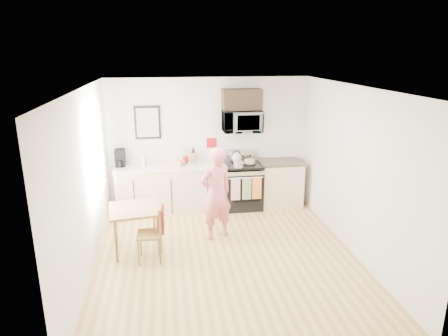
{
  "coord_description": "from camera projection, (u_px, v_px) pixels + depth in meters",
  "views": [
    {
      "loc": [
        -0.87,
        -5.54,
        3.1
      ],
      "look_at": [
        0.11,
        1.0,
        1.14
      ],
      "focal_mm": 32.0,
      "sensor_mm": 36.0,
      "label": 1
    }
  ],
  "objects": [
    {
      "name": "kettle",
      "position": [
        236.0,
        157.0,
        8.0
      ],
      "size": [
        0.2,
        0.2,
        0.25
      ],
      "color": "silver",
      "rests_on": "range"
    },
    {
      "name": "countertop_right",
      "position": [
        281.0,
        162.0,
        8.09
      ],
      "size": [
        0.88,
        0.64,
        0.04
      ],
      "primitive_type": "cube",
      "color": "black",
      "rests_on": "cabinet_right"
    },
    {
      "name": "fruit_bowl",
      "position": [
        180.0,
        162.0,
        7.84
      ],
      "size": [
        0.25,
        0.25,
        0.1
      ],
      "color": "silver",
      "rests_on": "countertop_left"
    },
    {
      "name": "countertop_left",
      "position": [
        170.0,
        166.0,
        7.78
      ],
      "size": [
        2.14,
        0.64,
        0.04
      ],
      "primitive_type": "cube",
      "color": "silver",
      "rests_on": "cabinet_left"
    },
    {
      "name": "utensil_crock",
      "position": [
        185.0,
        157.0,
        7.94
      ],
      "size": [
        0.1,
        0.1,
        0.31
      ],
      "color": "#A20D13",
      "rests_on": "countertop_left"
    },
    {
      "name": "cabinet_left",
      "position": [
        171.0,
        189.0,
        7.91
      ],
      "size": [
        2.1,
        0.6,
        0.9
      ],
      "primitive_type": "cube",
      "color": "#DBBB8C",
      "rests_on": "floor"
    },
    {
      "name": "upper_cabinet",
      "position": [
        242.0,
        99.0,
        7.74
      ],
      "size": [
        0.76,
        0.35,
        0.4
      ],
      "primitive_type": "cube",
      "color": "black",
      "rests_on": "back_wall"
    },
    {
      "name": "back_wall",
      "position": [
        209.0,
        143.0,
        8.07
      ],
      "size": [
        4.0,
        0.04,
        2.6
      ],
      "primitive_type": "cube",
      "color": "silver",
      "rests_on": "floor"
    },
    {
      "name": "range",
      "position": [
        242.0,
        187.0,
        8.09
      ],
      "size": [
        0.76,
        0.7,
        1.16
      ],
      "color": "black",
      "rests_on": "floor"
    },
    {
      "name": "wall_art",
      "position": [
        148.0,
        122.0,
        7.75
      ],
      "size": [
        0.5,
        0.04,
        0.65
      ],
      "color": "black",
      "rests_on": "back_wall"
    },
    {
      "name": "cabinet_right",
      "position": [
        280.0,
        184.0,
        8.23
      ],
      "size": [
        0.84,
        0.6,
        0.9
      ],
      "primitive_type": "cube",
      "color": "#DBBB8C",
      "rests_on": "floor"
    },
    {
      "name": "bread_bag",
      "position": [
        172.0,
        165.0,
        7.57
      ],
      "size": [
        0.33,
        0.16,
        0.12
      ],
      "primitive_type": "cube",
      "rotation": [
        0.0,
        0.0,
        -0.04
      ],
      "color": "tan",
      "rests_on": "countertop_left"
    },
    {
      "name": "milk_carton",
      "position": [
        144.0,
        161.0,
        7.66
      ],
      "size": [
        0.11,
        0.11,
        0.23
      ],
      "primitive_type": "cube",
      "rotation": [
        0.0,
        0.0,
        -0.38
      ],
      "color": "tan",
      "rests_on": "countertop_left"
    },
    {
      "name": "dining_table",
      "position": [
        135.0,
        213.0,
        6.27
      ],
      "size": [
        0.77,
        0.77,
        0.72
      ],
      "rotation": [
        0.0,
        0.0,
        0.13
      ],
      "color": "brown",
      "rests_on": "floor"
    },
    {
      "name": "pot",
      "position": [
        239.0,
        164.0,
        7.71
      ],
      "size": [
        0.2,
        0.34,
        0.1
      ],
      "rotation": [
        0.0,
        0.0,
        0.23
      ],
      "color": "silver",
      "rests_on": "range"
    },
    {
      "name": "front_wall",
      "position": [
        265.0,
        252.0,
        3.7
      ],
      "size": [
        4.0,
        0.04,
        2.6
      ],
      "primitive_type": "cube",
      "color": "silver",
      "rests_on": "floor"
    },
    {
      "name": "wall_trivet",
      "position": [
        212.0,
        143.0,
        8.06
      ],
      "size": [
        0.2,
        0.02,
        0.2
      ],
      "primitive_type": "cube",
      "color": "#A20D13",
      "rests_on": "back_wall"
    },
    {
      "name": "left_wall",
      "position": [
        86.0,
        184.0,
        5.6
      ],
      "size": [
        0.04,
        4.6,
        2.6
      ],
      "primitive_type": "cube",
      "color": "silver",
      "rests_on": "floor"
    },
    {
      "name": "right_wall",
      "position": [
        354.0,
        171.0,
        6.17
      ],
      "size": [
        0.04,
        4.6,
        2.6
      ],
      "primitive_type": "cube",
      "color": "silver",
      "rests_on": "floor"
    },
    {
      "name": "knife_block",
      "position": [
        193.0,
        157.0,
        7.98
      ],
      "size": [
        0.11,
        0.14,
        0.2
      ],
      "primitive_type": "cube",
      "rotation": [
        0.0,
        0.0,
        -0.13
      ],
      "color": "brown",
      "rests_on": "countertop_left"
    },
    {
      "name": "chair",
      "position": [
        157.0,
        225.0,
        6.0
      ],
      "size": [
        0.43,
        0.39,
        0.88
      ],
      "rotation": [
        0.0,
        0.0,
        -0.04
      ],
      "color": "brown",
      "rests_on": "floor"
    },
    {
      "name": "ceiling",
      "position": [
        227.0,
        88.0,
        5.52
      ],
      "size": [
        4.0,
        4.6,
        0.04
      ],
      "primitive_type": "cube",
      "color": "white",
      "rests_on": "back_wall"
    },
    {
      "name": "floor",
      "position": [
        226.0,
        256.0,
        6.26
      ],
      "size": [
        4.6,
        4.6,
        0.0
      ],
      "primitive_type": "plane",
      "color": "#A37B3F",
      "rests_on": "ground"
    },
    {
      "name": "window",
      "position": [
        96.0,
        152.0,
        6.29
      ],
      "size": [
        0.06,
        1.4,
        1.5
      ],
      "color": "white",
      "rests_on": "left_wall"
    },
    {
      "name": "microwave",
      "position": [
        242.0,
        121.0,
        7.82
      ],
      "size": [
        0.76,
        0.51,
        0.42
      ],
      "primitive_type": "imported",
      "color": "silver",
      "rests_on": "back_wall"
    },
    {
      "name": "cake",
      "position": [
        250.0,
        162.0,
        7.95
      ],
      "size": [
        0.25,
        0.25,
        0.08
      ],
      "color": "black",
      "rests_on": "range"
    },
    {
      "name": "person",
      "position": [
        216.0,
        193.0,
        6.67
      ],
      "size": [
        0.69,
        0.58,
        1.6
      ],
      "primitive_type": "imported",
      "rotation": [
        0.0,
        0.0,
        3.54
      ],
      "color": "#B63245",
      "rests_on": "floor"
    },
    {
      "name": "coffee_maker",
      "position": [
        120.0,
        158.0,
        7.68
      ],
      "size": [
        0.19,
        0.28,
        0.33
      ],
      "rotation": [
        0.0,
        0.0,
        0.01
      ],
      "color": "black",
      "rests_on": "countertop_left"
    }
  ]
}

